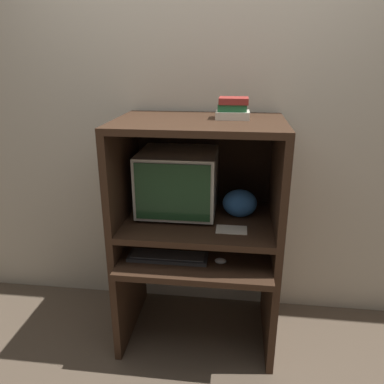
{
  "coord_description": "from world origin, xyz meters",
  "views": [
    {
      "loc": [
        0.21,
        -1.69,
        1.7
      ],
      "look_at": [
        -0.04,
        0.32,
        0.97
      ],
      "focal_mm": 35.0,
      "sensor_mm": 36.0,
      "label": 1
    }
  ],
  "objects_px": {
    "crt_monitor": "(178,181)",
    "mouse": "(220,261)",
    "snack_bag": "(240,203)",
    "book_stack": "(233,109)",
    "keyboard": "(168,257)"
  },
  "relations": [
    {
      "from": "snack_bag",
      "to": "book_stack",
      "type": "relative_size",
      "value": 1.11
    },
    {
      "from": "snack_bag",
      "to": "crt_monitor",
      "type": "bearing_deg",
      "value": 176.85
    },
    {
      "from": "crt_monitor",
      "to": "book_stack",
      "type": "relative_size",
      "value": 2.49
    },
    {
      "from": "crt_monitor",
      "to": "mouse",
      "type": "xyz_separation_m",
      "value": [
        0.28,
        -0.29,
        -0.36
      ]
    },
    {
      "from": "mouse",
      "to": "snack_bag",
      "type": "bearing_deg",
      "value": 70.42
    },
    {
      "from": "snack_bag",
      "to": "book_stack",
      "type": "height_order",
      "value": "book_stack"
    },
    {
      "from": "keyboard",
      "to": "mouse",
      "type": "distance_m",
      "value": 0.3
    },
    {
      "from": "crt_monitor",
      "to": "snack_bag",
      "type": "xyz_separation_m",
      "value": [
        0.37,
        -0.02,
        -0.11
      ]
    },
    {
      "from": "crt_monitor",
      "to": "book_stack",
      "type": "xyz_separation_m",
      "value": [
        0.31,
        -0.02,
        0.44
      ]
    },
    {
      "from": "mouse",
      "to": "book_stack",
      "type": "relative_size",
      "value": 0.35
    },
    {
      "from": "mouse",
      "to": "snack_bag",
      "type": "height_order",
      "value": "snack_bag"
    },
    {
      "from": "keyboard",
      "to": "book_stack",
      "type": "xyz_separation_m",
      "value": [
        0.33,
        0.26,
        0.79
      ]
    },
    {
      "from": "snack_bag",
      "to": "book_stack",
      "type": "bearing_deg",
      "value": 176.51
    },
    {
      "from": "crt_monitor",
      "to": "book_stack",
      "type": "distance_m",
      "value": 0.53
    },
    {
      "from": "mouse",
      "to": "snack_bag",
      "type": "relative_size",
      "value": 0.32
    }
  ]
}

